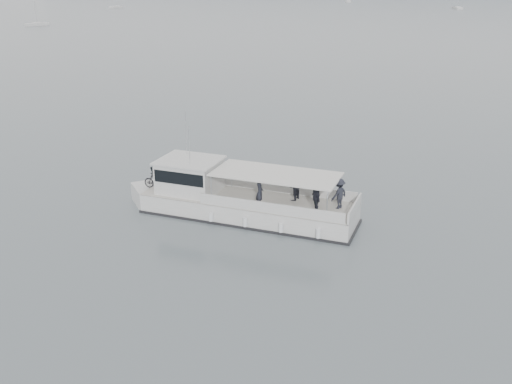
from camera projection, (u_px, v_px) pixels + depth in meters
The scene contains 2 objects.
ground at pixel (263, 219), 31.55m from camera, with size 1400.00×1400.00×0.00m, color slate.
tour_boat at pixel (229, 199), 31.91m from camera, with size 13.64×5.90×5.70m.
Camera 1 is at (15.68, -24.32, 12.67)m, focal length 40.00 mm.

